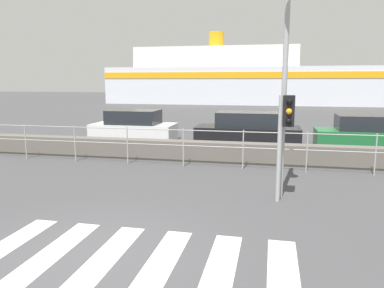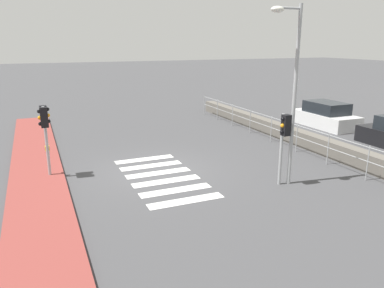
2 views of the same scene
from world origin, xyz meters
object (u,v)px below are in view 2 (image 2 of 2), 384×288
object	(u,v)px
traffic_light_near	(45,123)
parked_car_white	(326,116)
streetlamp	(290,77)
traffic_light_far	(284,134)

from	to	relation	value
traffic_light_near	parked_car_white	distance (m)	15.13
parked_car_white	streetlamp	bearing A→B (deg)	-49.63
traffic_light_near	parked_car_white	xyz separation A→B (m)	(-2.74, 14.82, -1.38)
traffic_light_far	parked_car_white	bearing A→B (deg)	130.06
traffic_light_far	parked_car_white	distance (m)	10.21
traffic_light_far	streetlamp	distance (m)	1.83
traffic_light_near	streetlamp	bearing A→B (deg)	62.55
traffic_light_far	streetlamp	bearing A→B (deg)	109.07
streetlamp	parked_car_white	world-z (taller)	streetlamp
streetlamp	parked_car_white	distance (m)	10.44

